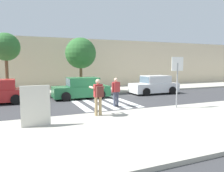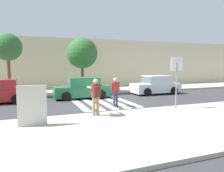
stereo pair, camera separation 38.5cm
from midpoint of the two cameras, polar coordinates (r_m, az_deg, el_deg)
ground_plane at (r=14.52m, az=-1.74°, el=-4.34°), size 120.00×120.00×0.00m
sidewalk_near at (r=9.04m, az=11.71°, el=-10.36°), size 60.00×6.00×0.14m
sidewalk_far at (r=20.20m, az=-7.43°, el=-1.27°), size 60.00×4.80×0.14m
building_facade_far at (r=24.34m, az=-10.00°, el=5.74°), size 56.00×4.00×5.08m
crosswalk_stripe_0 at (r=14.26m, az=-8.10°, el=-4.56°), size 0.44×5.20×0.01m
crosswalk_stripe_1 at (r=14.46m, az=-5.00°, el=-4.38°), size 0.44×5.20×0.01m
crosswalk_stripe_2 at (r=14.70m, az=-2.00°, el=-4.19°), size 0.44×5.20×0.01m
crosswalk_stripe_3 at (r=14.98m, az=0.90°, el=-4.00°), size 0.44×5.20×0.01m
crosswalk_stripe_4 at (r=15.29m, az=3.68°, el=-3.80°), size 0.44×5.20×0.01m
stop_sign at (r=12.41m, az=17.38°, el=3.80°), size 0.76×0.08×2.80m
photographer_with_backpack at (r=10.22m, az=-3.15°, el=-2.06°), size 0.58×0.84×1.72m
pedestrian_crossing at (r=13.09m, az=1.72°, el=-1.15°), size 0.57×0.30×1.72m
parked_car_green at (r=16.36m, az=-7.12°, el=-0.65°), size 4.10×1.92×1.55m
parked_car_white at (r=18.94m, az=11.96°, el=0.17°), size 4.10×1.92×1.55m
street_tree_west at (r=18.63m, az=-25.02°, el=9.09°), size 2.10×2.10×4.74m
street_tree_center at (r=18.88m, az=-7.22°, el=8.46°), size 2.61×2.61×4.61m
advertising_board at (r=9.07m, az=-18.99°, el=-4.87°), size 1.10×0.11×1.60m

